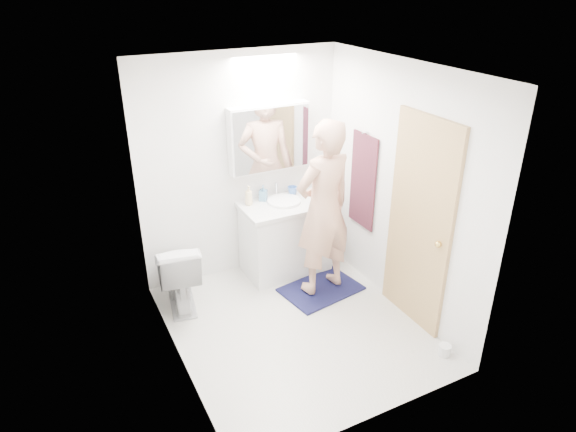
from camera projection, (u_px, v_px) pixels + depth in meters
floor at (295, 326)px, 4.89m from camera, size 2.50×2.50×0.00m
ceiling at (297, 69)px, 3.85m from camera, size 2.50×2.50×0.00m
wall_back at (241, 167)px, 5.37m from camera, size 2.50×0.00×2.50m
wall_front at (384, 285)px, 3.37m from camera, size 2.50×0.00×2.50m
wall_left at (170, 241)px, 3.92m from camera, size 0.00×2.50×2.50m
wall_right at (399, 190)px, 4.82m from camera, size 0.00×2.50×2.50m
vanity_cabinet at (285, 239)px, 5.65m from camera, size 0.90×0.55×0.78m
countertop at (285, 205)px, 5.48m from camera, size 0.95×0.58×0.04m
sink_basin at (284, 201)px, 5.48m from camera, size 0.36×0.36×0.03m
faucet at (276, 189)px, 5.61m from camera, size 0.02×0.02×0.16m
medicine_cabinet at (269, 138)px, 5.31m from camera, size 0.88×0.14×0.70m
mirror_panel at (272, 140)px, 5.25m from camera, size 0.84×0.01×0.66m
toilet at (178, 272)px, 5.06m from camera, size 0.54×0.79×0.74m
bath_rug at (321, 289)px, 5.43m from camera, size 0.88×0.67×0.02m
person at (324, 209)px, 5.02m from camera, size 0.72×0.53×1.81m
door at (419, 224)px, 4.62m from camera, size 0.04×0.80×2.00m
door_knob at (438, 244)px, 4.38m from camera, size 0.06×0.06×0.06m
towel at (363, 181)px, 5.30m from camera, size 0.02×0.42×1.00m
towel_hook at (365, 132)px, 5.07m from camera, size 0.07×0.02×0.02m
soap_bottle_a at (249, 195)px, 5.39m from camera, size 0.09×0.09×0.21m
soap_bottle_b at (263, 193)px, 5.50m from camera, size 0.11×0.11×0.18m
toothbrush_cup at (292, 191)px, 5.64m from camera, size 0.12×0.12×0.10m
toilet_paper_roll at (445, 350)px, 4.51m from camera, size 0.11×0.11×0.10m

